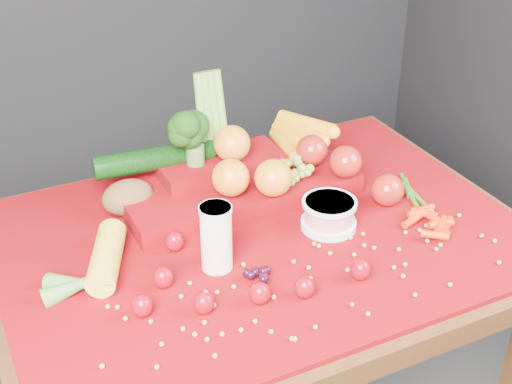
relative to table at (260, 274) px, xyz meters
name	(u,v)px	position (x,y,z in m)	size (l,w,h in m)	color
table	(260,274)	(0.00, 0.00, 0.00)	(1.10, 0.80, 0.75)	#321D0B
red_cloth	(260,235)	(0.00, 0.00, 0.10)	(1.05, 0.75, 0.01)	#650303
milk_glass	(216,235)	(-0.13, -0.07, 0.18)	(0.06, 0.06, 0.14)	#F2DFD2
yogurt_bowl	(329,213)	(0.14, -0.04, 0.14)	(0.12, 0.12, 0.06)	silver
strawberry_scatter	(230,280)	(-0.13, -0.15, 0.13)	(0.44, 0.28, 0.05)	maroon
dark_grape_cluster	(261,276)	(-0.07, -0.15, 0.12)	(0.06, 0.05, 0.03)	black
soybean_scatter	(308,286)	(0.00, -0.20, 0.11)	(0.84, 0.24, 0.01)	#9F8B44
corn_ear	(89,275)	(-0.36, -0.01, 0.13)	(0.24, 0.26, 0.06)	#E0C744
potato	(128,197)	(-0.22, 0.19, 0.15)	(0.11, 0.08, 0.08)	brown
baby_carrot_pile	(425,222)	(0.31, -0.14, 0.12)	(0.17, 0.17, 0.03)	red
green_bean_pile	(406,194)	(0.36, -0.01, 0.11)	(0.14, 0.12, 0.01)	#2D6316
produce_mound	(245,170)	(0.04, 0.16, 0.17)	(0.61, 0.35, 0.27)	#650303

